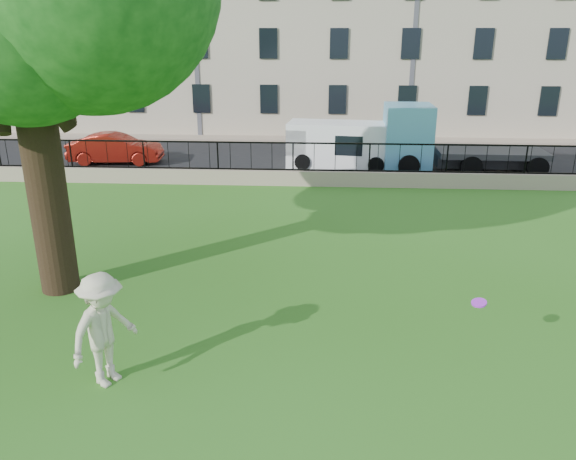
# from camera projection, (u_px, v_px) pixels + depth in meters

# --- Properties ---
(ground) EXTENTS (120.00, 120.00, 0.00)m
(ground) POSITION_uv_depth(u_px,v_px,m) (261.00, 339.00, 11.22)
(ground) COLOR #306A19
(ground) RESTS_ON ground
(retaining_wall) EXTENTS (50.00, 0.40, 0.60)m
(retaining_wall) POSITION_uv_depth(u_px,v_px,m) (293.00, 178.00, 22.41)
(retaining_wall) COLOR tan
(retaining_wall) RESTS_ON ground
(iron_railing) EXTENTS (50.00, 0.05, 1.13)m
(iron_railing) POSITION_uv_depth(u_px,v_px,m) (293.00, 157.00, 22.13)
(iron_railing) COLOR black
(iron_railing) RESTS_ON retaining_wall
(street) EXTENTS (60.00, 9.00, 0.01)m
(street) POSITION_uv_depth(u_px,v_px,m) (298.00, 160.00, 26.93)
(street) COLOR black
(street) RESTS_ON ground
(sidewalk) EXTENTS (60.00, 1.40, 0.12)m
(sidewalk) POSITION_uv_depth(u_px,v_px,m) (302.00, 139.00, 31.80)
(sidewalk) COLOR tan
(sidewalk) RESTS_ON ground
(building_row) EXTENTS (56.40, 10.40, 13.80)m
(building_row) POSITION_uv_depth(u_px,v_px,m) (307.00, 13.00, 34.84)
(building_row) COLOR beige
(building_row) RESTS_ON ground
(man) EXTENTS (1.31, 1.54, 2.06)m
(man) POSITION_uv_depth(u_px,v_px,m) (104.00, 330.00, 9.52)
(man) COLOR beige
(man) RESTS_ON ground
(frisbee) EXTENTS (0.33, 0.33, 0.12)m
(frisbee) POSITION_uv_depth(u_px,v_px,m) (479.00, 303.00, 10.00)
(frisbee) COLOR #B429E9
(red_sedan) EXTENTS (4.33, 1.82, 1.39)m
(red_sedan) POSITION_uv_depth(u_px,v_px,m) (116.00, 149.00, 25.97)
(red_sedan) COLOR maroon
(red_sedan) RESTS_ON street
(white_van) EXTENTS (4.94, 2.41, 2.00)m
(white_van) POSITION_uv_depth(u_px,v_px,m) (341.00, 145.00, 25.26)
(white_van) COLOR white
(white_van) RESTS_ON street
(blue_truck) EXTENTS (6.84, 2.53, 2.85)m
(blue_truck) POSITION_uv_depth(u_px,v_px,m) (463.00, 139.00, 24.37)
(blue_truck) COLOR #5CADD9
(blue_truck) RESTS_ON street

